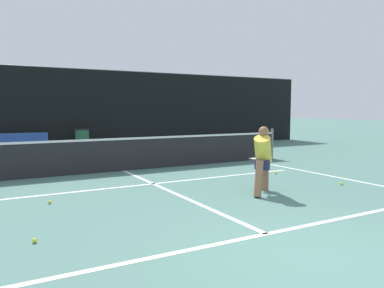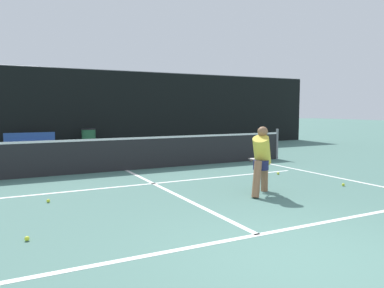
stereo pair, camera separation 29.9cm
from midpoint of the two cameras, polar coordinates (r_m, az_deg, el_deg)
The scene contains 15 objects.
ground_plane at distance 4.82m, azimuth 17.60°, elevation -16.41°, with size 100.00×100.00×0.00m, color #4C756B.
court_baseline_near at distance 5.52m, azimuth 9.70°, elevation -13.36°, with size 11.00×0.10×0.01m, color white.
court_service_line at distance 8.96m, azimuth -6.90°, elevation -6.03°, with size 8.25×0.10×0.01m, color white.
court_center_mark at distance 8.09m, azimuth -4.30°, elevation -7.25°, with size 0.10×6.22×0.01m, color white.
court_sideline_right at distance 10.74m, azimuth 18.19°, elevation -4.36°, with size 0.10×7.22×0.01m, color white.
net at distance 10.88m, azimuth -11.19°, elevation -1.37°, with size 11.09×0.09×1.07m.
fence_back at distance 16.55m, azimuth -17.59°, elevation 4.97°, with size 24.00×0.06×3.46m.
player_practicing at distance 7.93m, azimuth 9.63°, elevation -2.08°, with size 0.91×1.10×1.41m.
tennis_ball_scattered_0 at distance 10.43m, azimuth 11.85°, elevation -4.32°, with size 0.07×0.07×0.07m, color #D1E033.
tennis_ball_scattered_4 at distance 9.37m, azimuth 20.97°, elevation -5.66°, with size 0.07×0.07×0.07m, color #D1E033.
tennis_ball_scattered_5 at distance 5.57m, azimuth -24.33°, elevation -13.26°, with size 0.07×0.07×0.07m, color #D1E033.
tennis_ball_scattered_6 at distance 7.61m, azimuth -21.95°, elevation -8.21°, with size 0.07×0.07×0.07m, color #D1E033.
courtside_bench at distance 15.58m, azimuth -24.91°, elevation 0.11°, with size 1.84×0.44×0.86m.
trash_bin at distance 15.97m, azimuth -16.90°, elevation 0.52°, with size 0.58×0.58×0.96m.
building_far at distance 32.82m, azimuth -23.35°, elevation 5.93°, with size 36.00×2.40×4.68m, color #B2ADA3.
Camera 1 is at (-3.42, -2.98, 1.77)m, focal length 35.00 mm.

